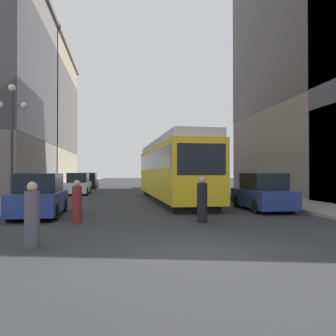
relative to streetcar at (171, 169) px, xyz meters
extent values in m
plane|color=#303033|center=(-1.60, -14.31, -2.10)|extent=(200.00, 200.00, 0.00)
cube|color=gray|center=(-9.79, 25.69, -2.03)|extent=(3.42, 120.00, 0.15)
cube|color=gray|center=(6.58, 25.69, -2.03)|extent=(3.42, 120.00, 0.15)
cube|color=black|center=(0.00, 0.01, -1.93)|extent=(2.49, 13.66, 0.35)
cube|color=yellow|center=(0.00, 0.01, -0.20)|extent=(2.91, 14.85, 3.10)
cube|color=black|center=(0.00, 0.01, 0.50)|extent=(2.93, 14.26, 1.08)
cube|color=silver|center=(0.00, 0.01, 1.57)|extent=(2.69, 14.55, 0.44)
cube|color=black|center=(0.15, -7.37, 0.34)|extent=(2.21, 0.13, 1.40)
sphere|color=#F2EACC|center=(0.16, -7.44, -1.30)|extent=(0.24, 0.24, 0.24)
cube|color=black|center=(2.87, 12.30, -1.93)|extent=(2.23, 11.44, 0.35)
cube|color=#334C8C|center=(2.87, 12.30, -0.20)|extent=(2.62, 12.44, 3.10)
cube|color=black|center=(2.87, 12.30, 0.34)|extent=(2.64, 11.94, 1.30)
cube|color=black|center=(2.85, 6.11, 0.11)|extent=(2.30, 0.09, 1.71)
cylinder|color=black|center=(-7.66, 5.89, -1.78)|extent=(0.19, 0.64, 0.64)
cylinder|color=black|center=(-7.62, 8.51, -1.78)|extent=(0.19, 0.64, 0.64)
cylinder|color=black|center=(-5.95, 5.86, -1.78)|extent=(0.19, 0.64, 0.64)
cylinder|color=black|center=(-5.91, 8.48, -1.78)|extent=(0.19, 0.64, 0.64)
cube|color=silver|center=(-6.78, 7.18, -1.50)|extent=(1.87, 4.26, 0.84)
cube|color=black|center=(-6.78, 7.29, -0.68)|extent=(1.62, 2.35, 0.80)
cylinder|color=black|center=(-7.67, 16.57, -1.78)|extent=(0.20, 0.64, 0.64)
cylinder|color=black|center=(-7.60, 19.41, -1.78)|extent=(0.20, 0.64, 0.64)
cylinder|color=black|center=(-5.96, 16.53, -1.78)|extent=(0.20, 0.64, 0.64)
cylinder|color=black|center=(-5.89, 19.37, -1.78)|extent=(0.20, 0.64, 0.64)
cube|color=black|center=(-6.78, 17.97, -1.50)|extent=(1.91, 4.63, 0.84)
cube|color=black|center=(-6.78, 18.09, -0.68)|extent=(1.64, 2.56, 0.80)
cylinder|color=black|center=(4.47, -4.74, -1.78)|extent=(0.20, 0.64, 0.64)
cylinder|color=black|center=(4.39, -7.39, -1.78)|extent=(0.20, 0.64, 0.64)
cylinder|color=black|center=(2.76, -4.69, -1.78)|extent=(0.20, 0.64, 0.64)
cylinder|color=black|center=(2.68, -7.34, -1.78)|extent=(0.20, 0.64, 0.64)
cube|color=navy|center=(3.57, -6.04, -1.50)|extent=(1.92, 4.32, 0.84)
cube|color=black|center=(3.57, -6.15, -0.68)|extent=(1.65, 2.40, 0.80)
cylinder|color=black|center=(-7.59, -8.09, -1.78)|extent=(0.20, 0.65, 0.64)
cylinder|color=black|center=(-7.68, -5.30, -1.78)|extent=(0.20, 0.65, 0.64)
cylinder|color=black|center=(-5.89, -8.04, -1.78)|extent=(0.20, 0.65, 0.64)
cylinder|color=black|center=(-5.97, -5.25, -1.78)|extent=(0.20, 0.65, 0.64)
cube|color=navy|center=(-6.78, -6.67, -1.50)|extent=(1.94, 4.56, 0.84)
cube|color=black|center=(-6.79, -6.56, -0.68)|extent=(1.66, 2.53, 0.80)
cylinder|color=black|center=(-0.39, -9.57, -1.37)|extent=(0.38, 0.38, 1.47)
sphere|color=tan|center=(-0.39, -9.57, -0.51)|extent=(0.26, 0.26, 0.26)
cylinder|color=maroon|center=(-4.98, -8.89, -1.42)|extent=(0.35, 0.35, 1.35)
sphere|color=tan|center=(-4.98, -8.89, -0.64)|extent=(0.24, 0.24, 0.24)
cylinder|color=#4C4C56|center=(-5.59, -12.90, -1.40)|extent=(0.37, 0.37, 1.40)
sphere|color=tan|center=(-5.59, -12.90, -0.59)|extent=(0.25, 0.25, 0.25)
cylinder|color=#333338|center=(-8.68, -4.18, 0.92)|extent=(0.16, 0.16, 5.75)
sphere|color=white|center=(-8.68, -4.18, 3.96)|extent=(0.36, 0.36, 0.36)
sphere|color=white|center=(-9.23, -4.18, 3.11)|extent=(0.31, 0.31, 0.31)
sphere|color=white|center=(-8.13, -4.18, 3.11)|extent=(0.31, 0.31, 0.31)
cube|color=#333338|center=(-8.68, -4.18, 3.11)|extent=(1.10, 0.06, 0.06)
cube|color=gray|center=(-17.25, 35.27, 8.59)|extent=(11.49, 22.27, 21.38)
cube|color=#494440|center=(-17.25, 35.27, 9.66)|extent=(11.53, 22.31, 12.83)
cube|color=gray|center=(-17.25, 35.27, 19.53)|extent=(12.09, 22.87, 0.50)
camera|label=1|loc=(-3.50, -21.50, -0.23)|focal=35.38mm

